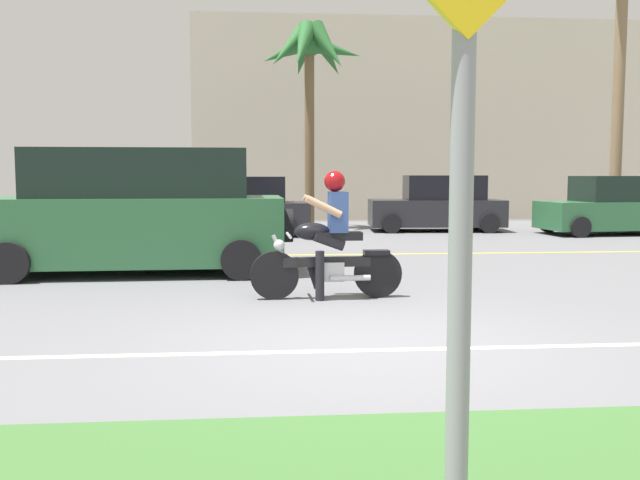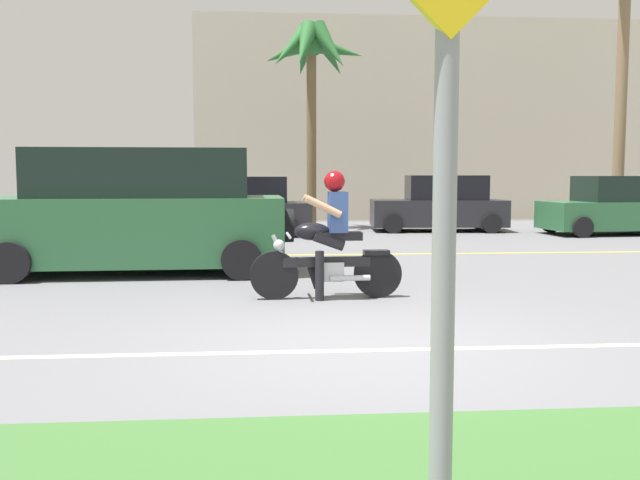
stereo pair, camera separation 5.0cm
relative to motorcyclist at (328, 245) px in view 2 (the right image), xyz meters
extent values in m
cube|color=slate|center=(0.12, 0.50, -0.74)|extent=(56.00, 30.00, 0.04)
cube|color=silver|center=(0.12, -2.81, -0.71)|extent=(50.40, 0.12, 0.01)
cube|color=yellow|center=(0.12, 5.12, -0.71)|extent=(50.40, 0.12, 0.01)
cylinder|color=black|center=(-0.71, -0.01, -0.40)|extent=(0.64, 0.11, 0.64)
cylinder|color=black|center=(0.68, 0.02, -0.40)|extent=(0.64, 0.11, 0.64)
cylinder|color=#B7BAC1|center=(-0.61, -0.01, -0.13)|extent=(0.29, 0.06, 0.56)
cube|color=black|center=(-0.02, 0.00, -0.23)|extent=(1.17, 0.14, 0.13)
cube|color=#B7BAC1|center=(0.04, 0.01, -0.35)|extent=(0.35, 0.22, 0.26)
ellipsoid|color=black|center=(-0.21, 0.00, 0.18)|extent=(0.47, 0.26, 0.24)
cube|color=black|center=(0.20, 0.01, 0.12)|extent=(0.52, 0.25, 0.11)
cube|color=black|center=(0.65, 0.02, -0.11)|extent=(0.35, 0.18, 0.06)
cylinder|color=#B7BAC1|center=(-0.52, -0.01, 0.13)|extent=(0.06, 0.66, 0.04)
sphere|color=#B7BAC1|center=(-0.65, -0.01, 0.00)|extent=(0.15, 0.15, 0.15)
cylinder|color=#B7BAC1|center=(0.28, -0.12, -0.43)|extent=(0.54, 0.09, 0.07)
cube|color=#334C8C|center=(0.13, 0.01, 0.44)|extent=(0.24, 0.35, 0.53)
sphere|color=maroon|center=(0.09, 0.01, 0.84)|extent=(0.28, 0.28, 0.28)
cylinder|color=black|center=(0.00, 0.11, 0.06)|extent=(0.43, 0.15, 0.27)
cylinder|color=black|center=(0.01, -0.10, 0.06)|extent=(0.43, 0.15, 0.27)
cylinder|color=black|center=(-0.12, -0.15, -0.39)|extent=(0.12, 0.12, 0.65)
cylinder|color=black|center=(-0.17, 0.13, -0.43)|extent=(0.22, 0.12, 0.36)
cylinder|color=tan|center=(-0.09, 0.22, 0.52)|extent=(0.49, 0.11, 0.30)
cylinder|color=tan|center=(-0.08, -0.21, 0.52)|extent=(0.49, 0.11, 0.30)
cube|color=#2D663D|center=(-2.96, 2.73, 0.01)|extent=(4.89, 2.13, 1.10)
cube|color=black|center=(-2.87, 2.73, 0.95)|extent=(3.53, 1.82, 0.80)
cylinder|color=black|center=(-1.24, 3.78, -0.40)|extent=(0.64, 0.23, 0.64)
cylinder|color=black|center=(-4.73, 3.70, -0.40)|extent=(0.64, 0.23, 0.64)
cylinder|color=black|center=(-1.20, 1.76, -0.40)|extent=(0.64, 0.23, 0.64)
cylinder|color=black|center=(-4.69, 1.68, -0.40)|extent=(0.64, 0.23, 0.64)
cylinder|color=black|center=(-0.44, 2.78, 0.06)|extent=(0.21, 0.58, 0.58)
cube|color=navy|center=(-6.18, 10.88, -0.21)|extent=(3.71, 1.95, 0.71)
cube|color=black|center=(-5.96, 10.89, 0.47)|extent=(2.18, 1.61, 0.65)
cylinder|color=black|center=(-4.94, 11.82, -0.44)|extent=(0.57, 0.22, 0.56)
cylinder|color=black|center=(-7.53, 11.65, -0.44)|extent=(0.57, 0.22, 0.56)
cylinder|color=black|center=(-4.83, 10.10, -0.44)|extent=(0.57, 0.22, 0.56)
cylinder|color=black|center=(-7.42, 9.93, -0.44)|extent=(0.57, 0.22, 0.56)
cube|color=#232328|center=(-1.77, 10.03, -0.19)|extent=(4.53, 1.87, 0.75)
cube|color=black|center=(-1.50, 10.02, 0.54)|extent=(2.65, 1.56, 0.70)
cylinder|color=black|center=(-0.12, 10.81, -0.44)|extent=(0.57, 0.20, 0.56)
cylinder|color=black|center=(-3.34, 10.94, -0.44)|extent=(0.57, 0.20, 0.56)
cylinder|color=black|center=(-0.19, 9.11, -0.44)|extent=(0.57, 0.20, 0.56)
cylinder|color=black|center=(-3.41, 9.24, -0.44)|extent=(0.57, 0.20, 0.56)
cube|color=#232328|center=(4.28, 11.05, -0.18)|extent=(3.99, 1.93, 0.77)
cube|color=black|center=(4.51, 11.04, 0.56)|extent=(2.35, 1.59, 0.71)
cylinder|color=black|center=(5.73, 11.78, -0.44)|extent=(0.57, 0.22, 0.56)
cylinder|color=black|center=(2.94, 11.98, -0.44)|extent=(0.57, 0.22, 0.56)
cylinder|color=black|center=(5.61, 10.13, -0.44)|extent=(0.57, 0.22, 0.56)
cylinder|color=black|center=(2.82, 10.33, -0.44)|extent=(0.57, 0.22, 0.56)
cube|color=#2D663D|center=(8.80, 9.49, -0.18)|extent=(3.82, 2.00, 0.76)
cube|color=black|center=(9.03, 9.51, 0.55)|extent=(2.25, 1.65, 0.71)
cylinder|color=black|center=(10.08, 10.46, -0.44)|extent=(0.57, 0.22, 0.56)
cylinder|color=black|center=(7.41, 10.28, -0.44)|extent=(0.57, 0.22, 0.56)
cylinder|color=black|center=(7.53, 8.53, -0.44)|extent=(0.57, 0.22, 0.56)
cylinder|color=brown|center=(0.62, 12.20, 2.08)|extent=(0.30, 0.30, 5.59)
sphere|color=#28662D|center=(0.62, 12.20, 4.87)|extent=(0.77, 0.77, 0.77)
cone|color=#28662D|center=(1.35, 12.11, 4.69)|extent=(1.79, 0.81, 0.97)
cone|color=#28662D|center=(1.19, 12.68, 4.69)|extent=(1.55, 1.44, 1.60)
cone|color=#28662D|center=(0.47, 12.92, 4.69)|extent=(0.90, 1.68, 1.55)
cone|color=#28662D|center=(-0.04, 12.51, 4.69)|extent=(1.82, 1.27, 1.08)
cone|color=#28662D|center=(0.01, 11.80, 4.69)|extent=(1.66, 1.37, 1.54)
cone|color=#28662D|center=(0.38, 11.51, 4.69)|extent=(1.07, 1.65, 1.60)
cone|color=#28662D|center=(1.13, 11.67, 4.69)|extent=(1.47, 1.49, 1.63)
cylinder|color=#846B4C|center=(10.34, 12.13, 3.48)|extent=(0.36, 0.36, 8.40)
cylinder|color=gray|center=(-0.40, -7.46, 0.30)|extent=(0.06, 0.06, 2.03)
cube|color=beige|center=(6.38, 18.50, 3.01)|extent=(19.44, 4.00, 7.46)
camera|label=1|loc=(-0.90, -9.15, 0.92)|focal=39.14mm
camera|label=2|loc=(-0.85, -9.15, 0.92)|focal=39.14mm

